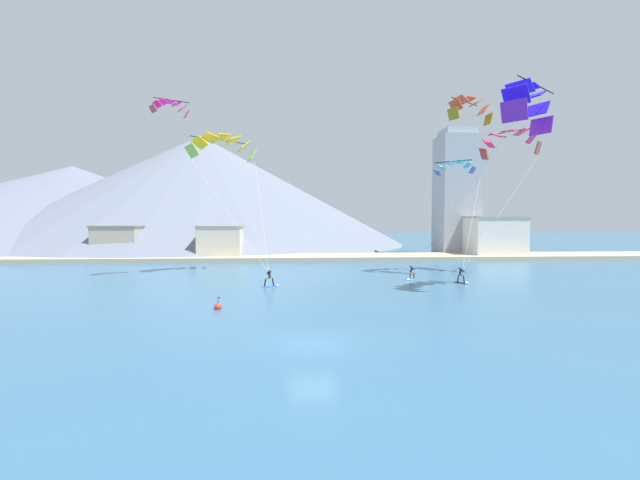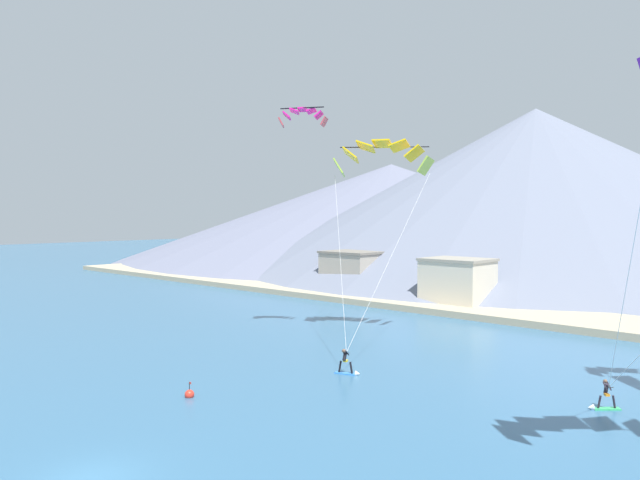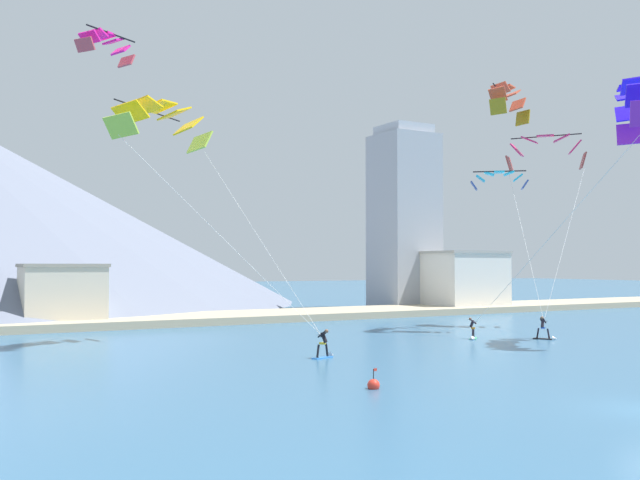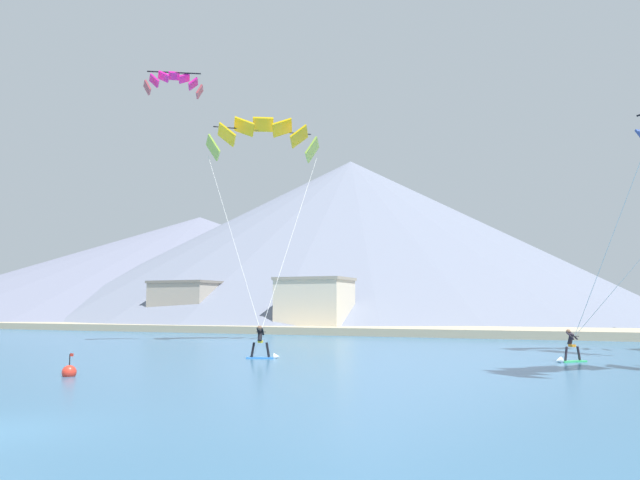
% 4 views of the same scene
% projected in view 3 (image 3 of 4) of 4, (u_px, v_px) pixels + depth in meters
% --- Properties ---
extents(kitesurfer_near_lead, '(1.77, 0.96, 1.80)m').
position_uv_depth(kitesurfer_near_lead, '(325.00, 348.00, 42.07)').
color(kitesurfer_near_lead, '#337FDB').
rests_on(kitesurfer_near_lead, ground).
extents(kitesurfer_near_trail, '(1.08, 1.75, 1.77)m').
position_uv_depth(kitesurfer_near_trail, '(546.00, 332.00, 52.52)').
color(kitesurfer_near_trail, black).
rests_on(kitesurfer_near_trail, ground).
extents(kitesurfer_mid_center, '(1.54, 1.49, 1.67)m').
position_uv_depth(kitesurfer_mid_center, '(473.00, 333.00, 52.71)').
color(kitesurfer_mid_center, '#33B266').
rests_on(kitesurfer_mid_center, ground).
extents(parafoil_kite_near_lead, '(10.51, 15.35, 15.52)m').
position_uv_depth(parafoil_kite_near_lead, '(161.00, 120.00, 49.83)').
color(parafoil_kite_near_lead, '#A5C83C').
extents(parafoil_kite_near_trail, '(11.78, 11.03, 16.02)m').
position_uv_depth(parafoil_kite_near_trail, '(545.00, 149.00, 64.48)').
color(parafoil_kite_near_trail, '#A83C37').
extents(parafoil_kite_mid_center, '(11.50, 11.70, 17.07)m').
position_uv_depth(parafoil_kite_mid_center, '(635.00, 104.00, 50.25)').
color(parafoil_kite_mid_center, purple).
extents(parafoil_kite_distant_high_outer, '(4.05, 3.41, 1.62)m').
position_uv_depth(parafoil_kite_distant_high_outer, '(106.00, 43.00, 43.42)').
color(parafoil_kite_distant_high_outer, '#BB3F48').
extents(parafoil_kite_distant_low_drift, '(4.33, 3.97, 1.57)m').
position_uv_depth(parafoil_kite_distant_low_drift, '(499.00, 178.00, 58.97)').
color(parafoil_kite_distant_low_drift, '#3B539E').
extents(parafoil_kite_distant_mid_solo, '(6.16, 4.50, 3.01)m').
position_uv_depth(parafoil_kite_distant_mid_solo, '(508.00, 99.00, 61.28)').
color(parafoil_kite_distant_mid_solo, '#9D7E17').
extents(race_marker_buoy, '(0.56, 0.56, 1.02)m').
position_uv_depth(race_marker_buoy, '(374.00, 385.00, 31.57)').
color(race_marker_buoy, red).
rests_on(race_marker_buoy, ground).
extents(shoreline_strip, '(180.00, 10.00, 0.70)m').
position_uv_depth(shoreline_strip, '(204.00, 318.00, 68.85)').
color(shoreline_strip, tan).
rests_on(shoreline_strip, ground).
extents(shore_building_promenade_mid, '(7.21, 5.76, 5.61)m').
position_uv_depth(shore_building_promenade_mid, '(62.00, 295.00, 63.60)').
color(shore_building_promenade_mid, beige).
rests_on(shore_building_promenade_mid, ground).
extents(shore_building_quay_east, '(9.13, 7.11, 7.18)m').
position_uv_depth(shore_building_quay_east, '(465.00, 281.00, 86.37)').
color(shore_building_quay_east, silver).
rests_on(shore_building_quay_east, ground).
extents(highrise_tower, '(7.00, 7.00, 23.21)m').
position_uv_depth(highrise_tower, '(404.00, 218.00, 90.29)').
color(highrise_tower, '#999EA8').
rests_on(highrise_tower, ground).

